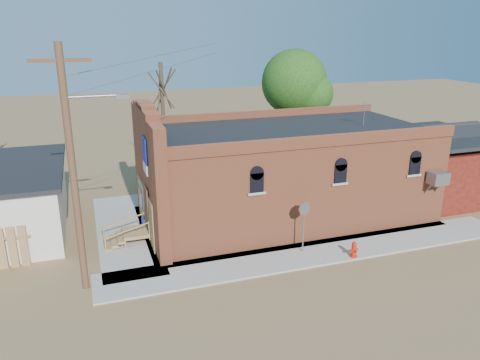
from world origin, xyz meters
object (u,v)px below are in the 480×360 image
object	(u,v)px
brick_bar	(281,173)
stop_sign	(304,213)
fire_hydrant	(354,249)
trash_barrel	(147,225)
utility_pole	(74,167)

from	to	relation	value
brick_bar	stop_sign	distance (m)	4.39
brick_bar	fire_hydrant	world-z (taller)	brick_bar
brick_bar	trash_barrel	world-z (taller)	brick_bar
trash_barrel	utility_pole	bearing A→B (deg)	-124.06
trash_barrel	stop_sign	bearing A→B (deg)	-34.26
trash_barrel	fire_hydrant	bearing A→B (deg)	-34.02
utility_pole	trash_barrel	distance (m)	6.67
fire_hydrant	stop_sign	bearing A→B (deg)	132.51
utility_pole	trash_barrel	xyz separation A→B (m)	(2.84, 4.21, -4.33)
stop_sign	utility_pole	bearing A→B (deg)	-171.57
stop_sign	trash_barrel	bearing A→B (deg)	154.21
fire_hydrant	stop_sign	world-z (taller)	stop_sign
fire_hydrant	stop_sign	size ratio (longest dim) A/B	0.30
utility_pole	brick_bar	bearing A→B (deg)	23.69
brick_bar	trash_barrel	bearing A→B (deg)	-179.28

